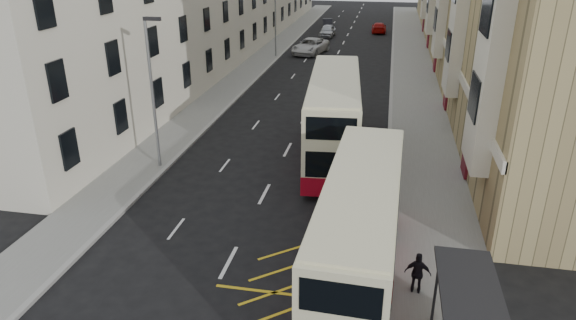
% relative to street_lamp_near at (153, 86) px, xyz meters
% --- Properties ---
extents(pavement_right, '(4.00, 120.00, 0.15)m').
position_rel_street_lamp_near_xyz_m(pavement_right, '(14.35, 18.00, -4.56)').
color(pavement_right, slate).
rests_on(pavement_right, ground).
extents(pavement_left, '(3.00, 120.00, 0.15)m').
position_rel_street_lamp_near_xyz_m(pavement_left, '(-1.15, 18.00, -4.56)').
color(pavement_left, slate).
rests_on(pavement_left, ground).
extents(kerb_right, '(0.25, 120.00, 0.15)m').
position_rel_street_lamp_near_xyz_m(kerb_right, '(12.35, 18.00, -4.56)').
color(kerb_right, gray).
rests_on(kerb_right, ground).
extents(kerb_left, '(0.25, 120.00, 0.15)m').
position_rel_street_lamp_near_xyz_m(kerb_left, '(0.35, 18.00, -4.56)').
color(kerb_left, gray).
rests_on(kerb_left, ground).
extents(road_markings, '(10.00, 110.00, 0.01)m').
position_rel_street_lamp_near_xyz_m(road_markings, '(6.35, 33.00, -4.63)').
color(road_markings, silver).
rests_on(road_markings, ground).
extents(guard_railing, '(0.06, 6.56, 1.01)m').
position_rel_street_lamp_near_xyz_m(guard_railing, '(12.60, -6.25, -3.78)').
color(guard_railing, red).
rests_on(guard_railing, pavement_right).
extents(street_lamp_near, '(0.93, 0.18, 8.00)m').
position_rel_street_lamp_near_xyz_m(street_lamp_near, '(0.00, 0.00, 0.00)').
color(street_lamp_near, gray).
rests_on(street_lamp_near, pavement_left).
extents(street_lamp_far, '(0.93, 0.18, 8.00)m').
position_rel_street_lamp_near_xyz_m(street_lamp_far, '(0.00, 30.00, 0.00)').
color(street_lamp_far, gray).
rests_on(street_lamp_far, pavement_left).
extents(double_decker_front, '(2.84, 10.83, 4.29)m').
position_rel_street_lamp_near_xyz_m(double_decker_front, '(11.35, -8.44, -2.45)').
color(double_decker_front, beige).
rests_on(double_decker_front, ground).
extents(double_decker_rear, '(3.71, 12.05, 4.73)m').
position_rel_street_lamp_near_xyz_m(double_decker_rear, '(9.11, 3.43, -2.23)').
color(double_decker_rear, beige).
rests_on(double_decker_rear, ground).
extents(pedestrian_far, '(0.95, 0.47, 1.56)m').
position_rel_street_lamp_near_xyz_m(pedestrian_far, '(13.45, -8.66, -3.71)').
color(pedestrian_far, black).
rests_on(pedestrian_far, pavement_right).
extents(white_van, '(3.97, 6.37, 1.64)m').
position_rel_street_lamp_near_xyz_m(white_van, '(3.34, 32.62, -3.81)').
color(white_van, silver).
rests_on(white_van, ground).
extents(car_silver, '(1.94, 4.57, 1.54)m').
position_rel_street_lamp_near_xyz_m(car_silver, '(3.84, 43.85, -3.86)').
color(car_silver, '#ABAFB4').
rests_on(car_silver, ground).
extents(car_dark, '(1.85, 4.04, 1.28)m').
position_rel_street_lamp_near_xyz_m(car_dark, '(2.96, 51.12, -3.99)').
color(car_dark, black).
rests_on(car_dark, ground).
extents(car_red, '(1.97, 4.66, 1.34)m').
position_rel_street_lamp_near_xyz_m(car_red, '(10.36, 48.51, -3.96)').
color(car_red, '#A40602').
rests_on(car_red, ground).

